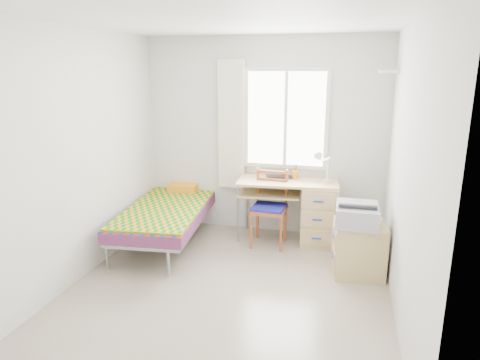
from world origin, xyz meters
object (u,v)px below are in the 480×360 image
(desk, at_px, (313,210))
(chair, at_px, (270,203))
(cabinet, at_px, (358,248))
(printer, at_px, (357,214))
(bed, at_px, (170,210))

(desk, relative_size, chair, 1.37)
(desk, relative_size, cabinet, 2.24)
(desk, distance_m, printer, 0.99)
(bed, height_order, chair, chair)
(cabinet, height_order, printer, printer)
(desk, distance_m, chair, 0.57)
(bed, height_order, printer, bed)
(bed, bearing_deg, chair, 3.77)
(bed, distance_m, printer, 2.36)
(chair, distance_m, printer, 1.21)
(cabinet, bearing_deg, chair, 144.44)
(bed, bearing_deg, desk, 7.23)
(chair, xyz_separation_m, printer, (1.04, -0.61, 0.15))
(printer, bearing_deg, bed, 169.55)
(bed, height_order, cabinet, bed)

